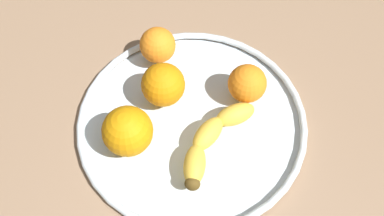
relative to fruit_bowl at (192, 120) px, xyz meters
The scene contains 7 objects.
ground_plane 2.92cm from the fruit_bowl, ahead, with size 131.66×131.66×4.00cm, color #96775A.
fruit_bowl is the anchor object (origin of this frame).
banana 6.41cm from the fruit_bowl, 73.63° to the left, with size 18.91×7.17×3.39cm.
orange_back_right 11.95cm from the fruit_bowl, 23.30° to the right, with size 7.91×7.91×7.91cm, color orange.
orange_front_left 11.09cm from the fruit_bowl, 157.75° to the left, with size 6.51×6.51×6.51cm, color orange.
orange_center 7.76cm from the fruit_bowl, 91.12° to the right, with size 7.33×7.33×7.33cm, color orange.
orange_back_left 14.91cm from the fruit_bowl, 114.02° to the right, with size 6.44×6.44×6.44cm, color orange.
Camera 1 is at (26.44, 22.90, 60.84)cm, focal length 38.52 mm.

